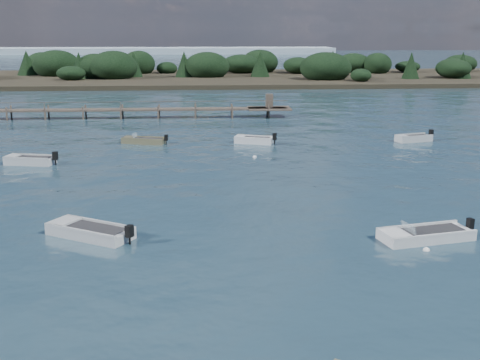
{
  "coord_description": "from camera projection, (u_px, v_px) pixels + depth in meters",
  "views": [
    {
      "loc": [
        -3.97,
        -22.14,
        10.17
      ],
      "look_at": [
        -1.64,
        14.0,
        1.0
      ],
      "focal_mm": 45.0,
      "sensor_mm": 36.0,
      "label": 1
    }
  ],
  "objects": [
    {
      "name": "far_headland",
      "position": [
        344.0,
        70.0,
        121.98
      ],
      "size": [
        190.0,
        40.0,
        5.8
      ],
      "color": "black",
      "rests_on": "ground"
    },
    {
      "name": "tender_far_white",
      "position": [
        254.0,
        141.0,
        54.59
      ],
      "size": [
        3.85,
        2.36,
        1.3
      ],
      "color": "silver",
      "rests_on": "ground"
    },
    {
      "name": "jetty",
      "position": [
        47.0,
        110.0,
        68.99
      ],
      "size": [
        64.5,
        3.2,
        3.4
      ],
      "color": "#4F443A",
      "rests_on": "ground"
    },
    {
      "name": "buoy_c",
      "position": [
        74.0,
        236.0,
        30.25
      ],
      "size": [
        0.32,
        0.32,
        0.32
      ],
      "primitive_type": "sphere",
      "color": "white",
      "rests_on": "ground"
    },
    {
      "name": "tender_far_grey_b",
      "position": [
        414.0,
        139.0,
        55.53
      ],
      "size": [
        3.8,
        2.19,
        1.28
      ],
      "color": "#A4A9AB",
      "rests_on": "ground"
    },
    {
      "name": "tender_far_grey",
      "position": [
        30.0,
        162.0,
        46.22
      ],
      "size": [
        4.18,
        2.25,
        1.32
      ],
      "color": "#A4A9AB",
      "rests_on": "ground"
    },
    {
      "name": "buoy_e",
      "position": [
        255.0,
        157.0,
        48.69
      ],
      "size": [
        0.32,
        0.32,
        0.32
      ],
      "primitive_type": "sphere",
      "color": "white",
      "rests_on": "ground"
    },
    {
      "name": "buoy_b",
      "position": [
        426.0,
        251.0,
        28.3
      ],
      "size": [
        0.32,
        0.32,
        0.32
      ],
      "primitive_type": "sphere",
      "color": "white",
      "rests_on": "ground"
    },
    {
      "name": "ground",
      "position": [
        230.0,
        105.0,
        82.2
      ],
      "size": [
        400.0,
        400.0,
        0.0
      ],
      "primitive_type": "plane",
      "color": "#182D39",
      "rests_on": "ground"
    },
    {
      "name": "dinghy_extra_a",
      "position": [
        144.0,
        142.0,
        54.53
      ],
      "size": [
        4.27,
        2.32,
        1.17
      ],
      "color": "#6A6546",
      "rests_on": "ground"
    },
    {
      "name": "dinghy_mid_white_a",
      "position": [
        425.0,
        237.0,
        29.75
      ],
      "size": [
        5.05,
        2.66,
        1.16
      ],
      "color": "silver",
      "rests_on": "ground"
    },
    {
      "name": "dinghy_mid_grey",
      "position": [
        90.0,
        233.0,
        30.18
      ],
      "size": [
        4.69,
        3.74,
        1.22
      ],
      "color": "#A4A9AB",
      "rests_on": "ground"
    }
  ]
}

